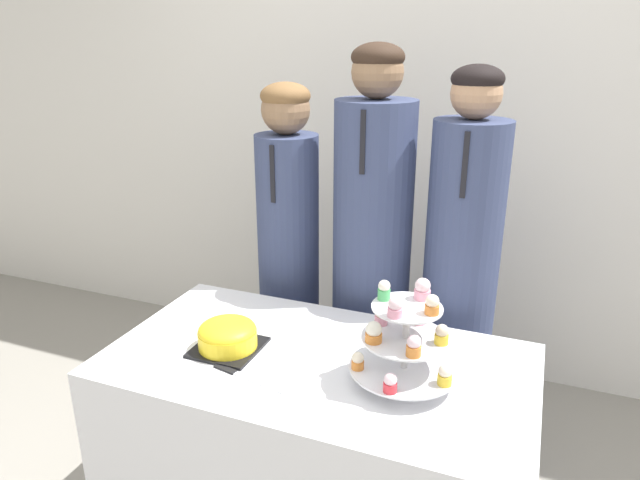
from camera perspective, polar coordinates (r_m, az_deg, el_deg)
The scene contains 8 objects.
wall_back at distance 2.85m, azimuth 10.02°, elevation 13.25°, with size 9.00×0.06×2.70m.
table at distance 2.02m, azimuth -0.28°, elevation -20.30°, with size 1.32×0.71×0.70m.
round_cake at distance 1.87m, azimuth -9.24°, elevation -9.37°, with size 0.20×0.20×0.10m.
cake_knife at distance 1.76m, azimuth -8.32°, elevation -13.12°, with size 0.25×0.07×0.01m.
cupcake_stand at distance 1.66m, azimuth 8.55°, elevation -9.62°, with size 0.32×0.32×0.31m.
student_0 at distance 2.40m, azimuth -3.14°, elevation -2.84°, with size 0.25×0.26×1.49m.
student_1 at distance 2.27m, azimuth 5.03°, elevation -3.03°, with size 0.30×0.31×1.64m.
student_2 at distance 2.22m, azimuth 13.71°, elevation -4.89°, with size 0.27×0.28×1.57m.
Camera 1 is at (0.58, -1.08, 1.65)m, focal length 32.00 mm.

